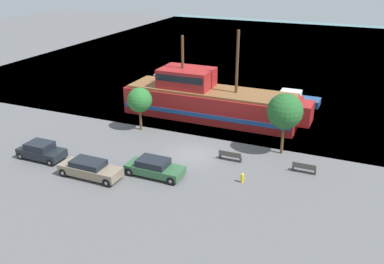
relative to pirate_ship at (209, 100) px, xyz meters
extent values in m
plane|color=#5B5B5E|center=(2.18, -9.19, -1.87)|extent=(160.00, 160.00, 0.00)
plane|color=slate|center=(2.18, 34.81, -1.87)|extent=(80.00, 80.00, 0.00)
cube|color=#A31E1E|center=(0.21, 0.00, -0.45)|extent=(18.23, 4.79, 2.83)
cube|color=#234C93|center=(0.21, 0.00, -0.88)|extent=(17.87, 4.87, 0.45)
cube|color=#A31E1E|center=(9.93, 0.00, -0.03)|extent=(1.40, 2.64, 1.98)
cube|color=brown|center=(0.21, 0.00, 1.09)|extent=(17.50, 4.41, 0.25)
cube|color=#A31E1E|center=(-2.52, 0.00, 2.17)|extent=(5.47, 3.83, 1.93)
cube|color=black|center=(-2.52, 0.00, 2.46)|extent=(5.20, 3.89, 0.69)
cylinder|color=#4C331E|center=(2.95, 0.00, 4.34)|extent=(0.28, 0.28, 6.25)
cylinder|color=#4C331E|center=(-2.98, 0.00, 3.87)|extent=(0.28, 0.28, 5.31)
cube|color=silver|center=(-8.62, 10.77, -1.40)|extent=(6.52, 1.80, 0.95)
cube|color=silver|center=(-9.11, 10.77, -0.49)|extent=(2.61, 1.41, 0.85)
cube|color=black|center=(-8.32, 10.77, -0.49)|extent=(0.12, 1.26, 0.68)
cube|color=navy|center=(7.49, 8.04, -1.48)|extent=(5.77, 2.22, 0.79)
cube|color=silver|center=(7.05, 8.04, -0.73)|extent=(2.31, 1.73, 0.71)
cube|color=black|center=(7.75, 8.04, -0.73)|extent=(0.12, 1.55, 0.57)
cube|color=#7F705B|center=(-3.54, -16.03, -1.27)|extent=(4.98, 1.75, 0.68)
cube|color=black|center=(-3.69, -16.03, -0.70)|extent=(2.59, 1.58, 0.45)
cylinder|color=black|center=(-1.54, -16.81, -1.52)|extent=(0.70, 0.22, 0.70)
cylinder|color=gray|center=(-1.54, -16.81, -1.52)|extent=(0.27, 0.25, 0.27)
cylinder|color=black|center=(-1.54, -15.24, -1.52)|extent=(0.70, 0.22, 0.70)
cylinder|color=gray|center=(-1.54, -15.24, -1.52)|extent=(0.27, 0.25, 0.27)
cylinder|color=black|center=(-5.54, -16.81, -1.52)|extent=(0.70, 0.22, 0.70)
cylinder|color=gray|center=(-5.54, -16.81, -1.52)|extent=(0.27, 0.25, 0.27)
cylinder|color=black|center=(-5.54, -15.24, -1.52)|extent=(0.70, 0.22, 0.70)
cylinder|color=gray|center=(-5.54, -15.24, -1.52)|extent=(0.27, 0.25, 0.27)
cube|color=black|center=(-9.25, -14.96, -1.30)|extent=(3.98, 1.83, 0.67)
cube|color=black|center=(-9.37, -14.96, -0.69)|extent=(2.07, 1.65, 0.56)
cylinder|color=black|center=(-7.70, -15.78, -1.56)|extent=(0.62, 0.22, 0.62)
cylinder|color=gray|center=(-7.70, -15.78, -1.56)|extent=(0.24, 0.25, 0.24)
cylinder|color=black|center=(-7.70, -14.13, -1.56)|extent=(0.62, 0.22, 0.62)
cylinder|color=gray|center=(-7.70, -14.13, -1.56)|extent=(0.24, 0.25, 0.24)
cylinder|color=black|center=(-10.81, -15.78, -1.56)|extent=(0.62, 0.22, 0.62)
cylinder|color=gray|center=(-10.81, -15.78, -1.56)|extent=(0.24, 0.25, 0.24)
cylinder|color=black|center=(-10.81, -14.13, -1.56)|extent=(0.62, 0.22, 0.62)
cylinder|color=gray|center=(-10.81, -14.13, -1.56)|extent=(0.24, 0.25, 0.24)
cube|color=#2D5B38|center=(0.91, -13.83, -1.31)|extent=(4.55, 1.86, 0.60)
cube|color=black|center=(0.77, -13.83, -0.75)|extent=(2.37, 1.68, 0.53)
cylinder|color=black|center=(2.70, -14.68, -1.53)|extent=(0.69, 0.22, 0.69)
cylinder|color=gray|center=(2.70, -14.68, -1.53)|extent=(0.26, 0.25, 0.26)
cylinder|color=black|center=(2.70, -12.99, -1.53)|extent=(0.69, 0.22, 0.69)
cylinder|color=gray|center=(2.70, -12.99, -1.53)|extent=(0.26, 0.25, 0.26)
cylinder|color=black|center=(-0.88, -14.68, -1.53)|extent=(0.69, 0.22, 0.69)
cylinder|color=gray|center=(-0.88, -14.68, -1.53)|extent=(0.26, 0.25, 0.26)
cylinder|color=black|center=(-0.88, -12.99, -1.53)|extent=(0.69, 0.22, 0.69)
cylinder|color=gray|center=(-0.88, -12.99, -1.53)|extent=(0.26, 0.25, 0.26)
cylinder|color=yellow|center=(7.48, -12.16, -1.59)|extent=(0.22, 0.22, 0.56)
sphere|color=yellow|center=(7.48, -12.16, -1.23)|extent=(0.25, 0.25, 0.25)
cylinder|color=yellow|center=(7.32, -12.16, -1.56)|extent=(0.10, 0.09, 0.09)
cylinder|color=yellow|center=(7.64, -12.16, -1.56)|extent=(0.10, 0.09, 0.09)
cube|color=#4C4742|center=(11.51, -8.65, -1.45)|extent=(1.86, 0.45, 0.05)
cube|color=#4C4742|center=(11.51, -8.85, -1.22)|extent=(1.86, 0.06, 0.40)
cube|color=#2D2D2D|center=(10.64, -8.65, -1.67)|extent=(0.12, 0.36, 0.40)
cube|color=#2D2D2D|center=(12.37, -8.65, -1.67)|extent=(0.12, 0.36, 0.40)
cube|color=#4C4742|center=(5.45, -8.90, -1.45)|extent=(1.94, 0.45, 0.05)
cube|color=#4C4742|center=(5.45, -9.10, -1.22)|extent=(1.94, 0.06, 0.40)
cube|color=#2D2D2D|center=(4.54, -8.90, -1.67)|extent=(0.12, 0.36, 0.40)
cube|color=#2D2D2D|center=(6.36, -8.90, -1.67)|extent=(0.12, 0.36, 0.40)
cylinder|color=brown|center=(-4.82, -5.96, -0.85)|extent=(0.24, 0.24, 2.05)
sphere|color=#286B2D|center=(-4.82, -5.96, 1.20)|extent=(2.41, 2.41, 2.41)
cylinder|color=brown|center=(9.09, -5.86, -0.58)|extent=(0.24, 0.24, 2.59)
sphere|color=#235B28|center=(9.09, -5.86, 2.00)|extent=(3.03, 3.03, 3.03)
camera|label=1|loc=(15.28, -39.82, 14.13)|focal=40.00mm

